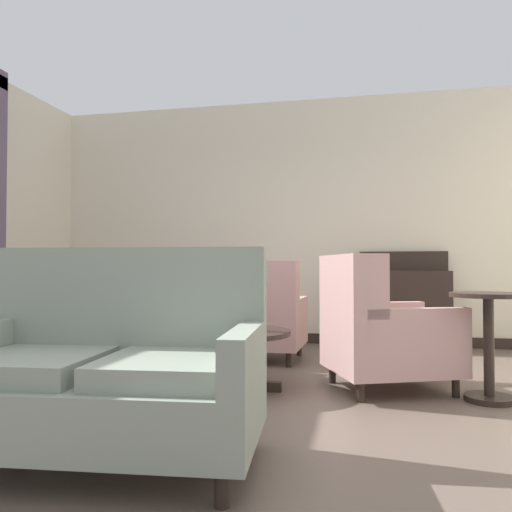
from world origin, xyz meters
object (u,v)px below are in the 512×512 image
(armchair_beside_settee, at_px, (379,333))
(sideboard, at_px, (404,304))
(porcelain_vase, at_px, (235,310))
(settee, at_px, (109,373))
(coffee_table, at_px, (234,341))
(armchair_foreground_right, at_px, (263,318))
(armchair_back_corner, at_px, (150,323))
(side_table, at_px, (489,336))

(armchair_beside_settee, xyz_separation_m, sideboard, (0.34, 2.05, 0.08))
(porcelain_vase, relative_size, armchair_beside_settee, 0.32)
(settee, height_order, armchair_beside_settee, settee)
(coffee_table, distance_m, porcelain_vase, 0.23)
(porcelain_vase, height_order, armchair_foreground_right, armchair_foreground_right)
(armchair_back_corner, xyz_separation_m, side_table, (2.76, -0.59, 0.03))
(coffee_table, relative_size, porcelain_vase, 2.41)
(settee, relative_size, armchair_back_corner, 1.33)
(porcelain_vase, distance_m, settee, 1.53)
(armchair_back_corner, xyz_separation_m, armchair_foreground_right, (0.94, 0.59, 0.01))
(armchair_beside_settee, relative_size, side_table, 1.46)
(armchair_foreground_right, height_order, sideboard, sideboard)
(armchair_back_corner, xyz_separation_m, sideboard, (2.37, 1.64, 0.09))
(coffee_table, relative_size, sideboard, 0.77)
(sideboard, bearing_deg, coffee_table, -121.95)
(armchair_foreground_right, bearing_deg, side_table, 148.65)
(armchair_beside_settee, bearing_deg, side_table, -126.04)
(side_table, bearing_deg, coffee_table, -178.77)
(armchair_beside_settee, height_order, armchair_back_corner, armchair_beside_settee)
(porcelain_vase, height_order, armchair_beside_settee, armchair_beside_settee)
(sideboard, bearing_deg, armchair_beside_settee, -99.42)
(coffee_table, distance_m, side_table, 1.81)
(armchair_beside_settee, relative_size, armchair_back_corner, 0.97)
(settee, height_order, armchair_foreground_right, settee)
(coffee_table, relative_size, armchair_foreground_right, 0.87)
(coffee_table, xyz_separation_m, porcelain_vase, (0.01, 0.00, 0.23))
(porcelain_vase, relative_size, armchair_foreground_right, 0.36)
(armchair_beside_settee, xyz_separation_m, side_table, (0.73, -0.18, 0.02))
(side_table, bearing_deg, porcelain_vase, -178.88)
(armchair_foreground_right, bearing_deg, settee, 87.17)
(armchair_beside_settee, relative_size, sideboard, 0.98)
(porcelain_vase, bearing_deg, sideboard, 58.19)
(coffee_table, bearing_deg, side_table, 1.23)
(armchair_beside_settee, distance_m, sideboard, 2.08)
(coffee_table, height_order, settee, settee)
(settee, xyz_separation_m, side_table, (2.03, 1.54, 0.03))
(armchair_back_corner, bearing_deg, armchair_beside_settee, 101.69)
(armchair_foreground_right, relative_size, side_table, 1.32)
(armchair_beside_settee, distance_m, armchair_back_corner, 2.07)
(armchair_beside_settee, bearing_deg, coffee_table, 79.08)
(armchair_foreground_right, bearing_deg, porcelain_vase, 92.85)
(armchair_back_corner, bearing_deg, porcelain_vase, 80.23)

